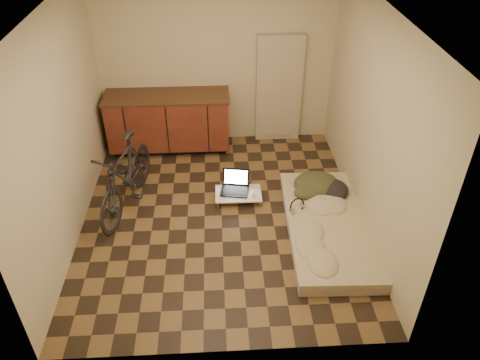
{
  "coord_description": "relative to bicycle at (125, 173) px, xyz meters",
  "views": [
    {
      "loc": [
        -0.02,
        -4.66,
        3.88
      ],
      "look_at": [
        0.24,
        0.0,
        0.55
      ],
      "focal_mm": 35.0,
      "sensor_mm": 36.0,
      "label": 1
    }
  ],
  "objects": [
    {
      "name": "room_shell",
      "position": [
        1.2,
        -0.26,
        0.77
      ],
      "size": [
        3.5,
        4.0,
        2.6
      ],
      "color": "brown",
      "rests_on": "ground"
    },
    {
      "name": "lap_desk",
      "position": [
        1.44,
        0.07,
        -0.44
      ],
      "size": [
        0.62,
        0.4,
        0.1
      ],
      "rotation": [
        0.0,
        0.0,
        -0.01
      ],
      "color": "brown",
      "rests_on": "ground"
    },
    {
      "name": "appliance_panel",
      "position": [
        2.15,
        1.68,
        0.32
      ],
      "size": [
        0.7,
        0.1,
        1.7
      ],
      "primitive_type": "cube",
      "color": "beige",
      "rests_on": "ground"
    },
    {
      "name": "cabinets",
      "position": [
        0.45,
        1.44,
        -0.06
      ],
      "size": [
        1.84,
        0.62,
        0.91
      ],
      "color": "black",
      "rests_on": "ground"
    },
    {
      "name": "clothing_pile",
      "position": [
        2.53,
        0.0,
        -0.23
      ],
      "size": [
        0.65,
        0.55,
        0.25
      ],
      "primitive_type": null,
      "rotation": [
        0.0,
        0.0,
        -0.03
      ],
      "color": "#353B22",
      "rests_on": "futon"
    },
    {
      "name": "futon",
      "position": [
        2.5,
        -0.65,
        -0.44
      ],
      "size": [
        1.05,
        2.09,
        0.18
      ],
      "rotation": [
        0.0,
        0.0,
        -0.03
      ],
      "color": "#BAA895",
      "rests_on": "ground"
    },
    {
      "name": "bicycle",
      "position": [
        0.0,
        0.0,
        0.0
      ],
      "size": [
        0.87,
        1.71,
        1.06
      ],
      "primitive_type": "imported",
      "rotation": [
        0.0,
        0.0,
        -0.25
      ],
      "color": "black",
      "rests_on": "ground"
    },
    {
      "name": "headphones",
      "position": [
        2.14,
        -0.42,
        -0.28
      ],
      "size": [
        0.3,
        0.29,
        0.15
      ],
      "primitive_type": null,
      "rotation": [
        0.0,
        0.0,
        0.42
      ],
      "color": "black",
      "rests_on": "futon"
    },
    {
      "name": "mouse",
      "position": [
        1.62,
        0.01,
        -0.41
      ],
      "size": [
        0.08,
        0.1,
        0.03
      ],
      "primitive_type": "ellipsoid",
      "rotation": [
        0.0,
        0.0,
        -0.3
      ],
      "color": "white",
      "rests_on": "lap_desk"
    },
    {
      "name": "laptop",
      "position": [
        1.4,
        0.15,
        -0.38
      ],
      "size": [
        0.41,
        0.38,
        0.25
      ],
      "rotation": [
        0.0,
        0.0,
        -0.17
      ],
      "color": "black",
      "rests_on": "lap_desk"
    }
  ]
}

